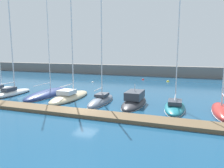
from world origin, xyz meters
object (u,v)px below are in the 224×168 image
(sailboat_sand_fourth, at_px, (70,97))
(sailboat_navy_third, at_px, (48,94))
(sailboat_slate_fifth, at_px, (101,100))
(sailboat_white_second, at_px, (12,92))
(motorboat_charcoal_sixth, at_px, (134,101))
(sailboat_teal_seventh, at_px, (175,106))
(mooring_buoy_white, at_px, (93,82))
(mooring_buoy_red, at_px, (143,80))
(sailboat_red_eighth, at_px, (221,110))
(mooring_buoy_yellow, at_px, (168,82))

(sailboat_sand_fourth, bearing_deg, sailboat_navy_third, 80.77)
(sailboat_sand_fourth, bearing_deg, sailboat_slate_fifth, -96.27)
(sailboat_white_second, xyz_separation_m, motorboat_charcoal_sixth, (19.28, 0.71, -0.10))
(sailboat_navy_third, relative_size, sailboat_teal_seventh, 1.45)
(sailboat_teal_seventh, distance_m, mooring_buoy_white, 24.24)
(sailboat_slate_fifth, xyz_separation_m, sailboat_teal_seventh, (9.41, 0.09, -0.03))
(mooring_buoy_red, bearing_deg, sailboat_red_eighth, -60.28)
(motorboat_charcoal_sixth, bearing_deg, mooring_buoy_white, 40.84)
(sailboat_teal_seventh, height_order, mooring_buoy_red, sailboat_teal_seventh)
(sailboat_sand_fourth, xyz_separation_m, mooring_buoy_red, (6.01, 23.05, -0.33))
(sailboat_teal_seventh, height_order, mooring_buoy_yellow, sailboat_teal_seventh)
(sailboat_white_second, height_order, sailboat_sand_fourth, sailboat_sand_fourth)
(sailboat_navy_third, bearing_deg, sailboat_sand_fourth, -101.38)
(motorboat_charcoal_sixth, xyz_separation_m, sailboat_red_eighth, (10.00, -0.59, -0.07))
(sailboat_white_second, bearing_deg, sailboat_slate_fifth, -87.48)
(mooring_buoy_yellow, height_order, mooring_buoy_red, mooring_buoy_yellow)
(sailboat_slate_fifth, bearing_deg, sailboat_teal_seventh, -89.03)
(motorboat_charcoal_sixth, xyz_separation_m, sailboat_teal_seventh, (5.04, -0.56, -0.07))
(sailboat_red_eighth, bearing_deg, sailboat_navy_third, 86.48)
(sailboat_navy_third, xyz_separation_m, motorboat_charcoal_sixth, (13.93, -0.92, 0.15))
(mooring_buoy_red, bearing_deg, sailboat_teal_seventh, -70.08)
(mooring_buoy_yellow, bearing_deg, sailboat_red_eighth, -71.03)
(sailboat_navy_third, relative_size, mooring_buoy_red, 33.34)
(mooring_buoy_white, xyz_separation_m, mooring_buoy_red, (9.50, 7.56, 0.00))
(sailboat_navy_third, xyz_separation_m, mooring_buoy_yellow, (16.20, 20.98, -0.26))
(mooring_buoy_yellow, relative_size, mooring_buoy_red, 1.12)
(sailboat_red_eighth, relative_size, mooring_buoy_yellow, 21.21)
(sailboat_teal_seventh, distance_m, mooring_buoy_red, 25.21)
(motorboat_charcoal_sixth, distance_m, sailboat_red_eighth, 10.02)
(sailboat_sand_fourth, height_order, sailboat_slate_fifth, sailboat_sand_fourth)
(sailboat_slate_fifth, bearing_deg, sailboat_sand_fourth, 82.45)
(sailboat_navy_third, bearing_deg, sailboat_teal_seventh, -94.92)
(sailboat_red_eighth, bearing_deg, sailboat_teal_seventh, 89.76)
(sailboat_white_second, relative_size, mooring_buoy_yellow, 24.61)
(motorboat_charcoal_sixth, bearing_deg, sailboat_slate_fifth, 99.34)
(mooring_buoy_red, bearing_deg, sailboat_sand_fourth, -104.61)
(sailboat_slate_fifth, bearing_deg, sailboat_red_eighth, -89.34)
(motorboat_charcoal_sixth, distance_m, mooring_buoy_red, 23.40)
(sailboat_white_second, height_order, mooring_buoy_red, sailboat_white_second)
(sailboat_red_eighth, height_order, mooring_buoy_white, sailboat_red_eighth)
(sailboat_red_eighth, xyz_separation_m, mooring_buoy_white, (-23.05, 16.16, -0.33))
(sailboat_white_second, height_order, sailboat_teal_seventh, sailboat_white_second)
(sailboat_sand_fourth, bearing_deg, mooring_buoy_white, 14.41)
(sailboat_teal_seventh, bearing_deg, sailboat_slate_fifth, 88.95)
(sailboat_white_second, distance_m, mooring_buoy_yellow, 31.23)
(sailboat_teal_seventh, bearing_deg, sailboat_white_second, 88.76)
(sailboat_navy_third, distance_m, motorboat_charcoal_sixth, 13.96)
(sailboat_white_second, distance_m, sailboat_sand_fourth, 9.75)
(motorboat_charcoal_sixth, distance_m, mooring_buoy_yellow, 22.02)
(sailboat_sand_fourth, relative_size, mooring_buoy_red, 29.53)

